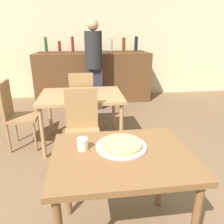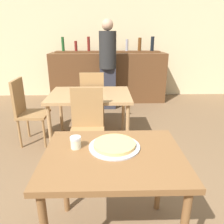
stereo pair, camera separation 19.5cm
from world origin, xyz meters
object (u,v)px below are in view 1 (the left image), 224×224
Objects in this scene: chair_far_side_back at (82,97)px; pizza_tray at (121,145)px; chair_far_side_front at (82,125)px; cheese_shaker at (82,144)px; person_standing at (94,62)px; chair_far_side_left at (15,111)px.

chair_far_side_back is 2.59× the size of pizza_tray.
chair_far_side_back is 2.19m from pizza_tray.
chair_far_side_front is 1.02m from cheese_shaker.
person_standing is (0.26, 2.11, 0.44)m from chair_far_side_front.
chair_far_side_left is 11.01× the size of cheese_shaker.
person_standing is at bearing -37.36° from chair_far_side_left.
chair_far_side_front reaches higher than cheese_shaker.
chair_far_side_back is 1.00× the size of chair_far_side_left.
person_standing is at bearing 85.31° from cheese_shaker.
chair_far_side_back is at bearing -56.92° from chair_far_side_left.
chair_far_side_back reaches higher than pizza_tray.
cheese_shaker is at bearing -94.69° from person_standing.
pizza_tray is 0.20× the size of person_standing.
cheese_shaker is at bearing 90.27° from chair_far_side_back.
chair_far_side_front is 1.00× the size of chair_far_side_left.
person_standing reaches higher than chair_far_side_front.
cheese_shaker is at bearing 179.74° from pizza_tray.
chair_far_side_left is 1.96m from person_standing.
cheese_shaker is 0.05× the size of person_standing.
pizza_tray is (0.28, -2.15, 0.25)m from chair_far_side_back.
chair_far_side_back is at bearing 90.00° from chair_far_side_front.
person_standing is (0.25, 3.09, 0.16)m from cheese_shaker.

